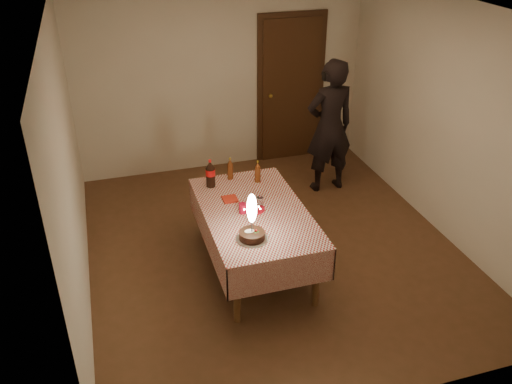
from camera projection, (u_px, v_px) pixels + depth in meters
ground at (272, 247)px, 6.12m from camera, size 4.00×4.50×0.01m
room_shell at (275, 106)px, 5.39m from camera, size 4.04×4.54×2.62m
dining_table at (255, 218)px, 5.49m from camera, size 1.02×1.72×0.71m
birthday_cake at (252, 226)px, 4.93m from camera, size 0.30×0.30×0.47m
red_plate at (254, 209)px, 5.46m from camera, size 0.22×0.22×0.01m
red_cup at (243, 208)px, 5.39m from camera, size 0.08×0.08×0.10m
clear_cup at (260, 201)px, 5.52m from camera, size 0.07×0.07×0.09m
napkin_stack at (230, 199)px, 5.63m from camera, size 0.15×0.15×0.02m
cola_bottle at (210, 174)px, 5.82m from camera, size 0.10×0.10×0.32m
amber_bottle_left at (230, 169)px, 5.99m from camera, size 0.06×0.06×0.26m
amber_bottle_right at (258, 172)px, 5.93m from camera, size 0.06×0.06×0.26m
photographer at (330, 127)px, 6.94m from camera, size 0.67×0.48×1.77m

